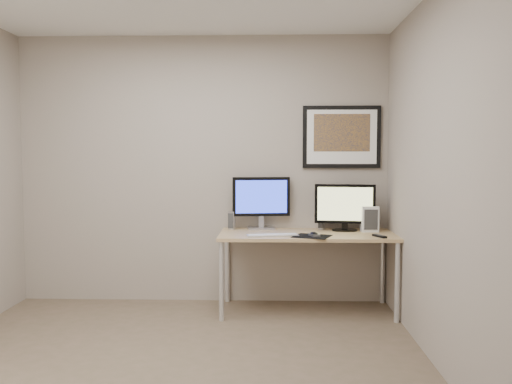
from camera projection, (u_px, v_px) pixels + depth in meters
floor at (172, 367)px, 3.71m from camera, size 3.60×3.60×0.00m
room at (181, 129)px, 4.04m from camera, size 3.60×3.60×3.60m
desk at (307, 240)px, 4.97m from camera, size 1.60×0.70×0.73m
framed_art at (342, 137)px, 5.23m from camera, size 0.75×0.04×0.60m
monitor_large at (261, 200)px, 5.21m from camera, size 0.55×0.21×0.50m
monitor_tv at (345, 206)px, 5.08m from camera, size 0.56×0.16×0.44m
speaker_left at (232, 220)px, 5.21m from camera, size 0.08×0.08×0.17m
speaker_right at (322, 220)px, 5.22m from camera, size 0.09×0.09×0.17m
keyboard at (273, 235)px, 4.80m from camera, size 0.47×0.21×0.02m
mousepad at (312, 236)px, 4.76m from camera, size 0.38×0.36×0.00m
mouse at (314, 234)px, 4.76m from camera, size 0.10×0.13×0.04m
remote at (379, 236)px, 4.73m from camera, size 0.11×0.17×0.02m
fan_unit at (370, 219)px, 5.06m from camera, size 0.16×0.12×0.24m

